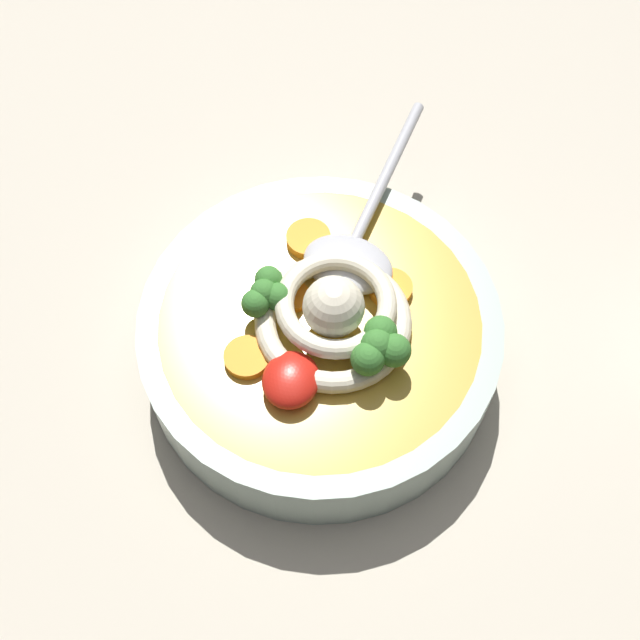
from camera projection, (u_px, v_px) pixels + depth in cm
name	position (u px, v px, depth cm)	size (l,w,h in cm)	color
table_slab	(336.00, 358.00, 58.40)	(98.63, 98.63, 3.84)	#BCB29E
soup_bowl	(320.00, 339.00, 53.95)	(23.48, 23.48, 5.18)	#9EB2A3
noodle_pile	(336.00, 314.00, 50.43)	(10.90, 10.68, 4.38)	beige
soup_spoon	(352.00, 247.00, 53.61)	(17.52, 6.62, 1.60)	#B7B7BC
chili_sauce_dollop	(291.00, 380.00, 48.73)	(3.85, 3.47, 1.73)	red
broccoli_floret_right	(266.00, 294.00, 50.70)	(3.51, 3.02, 2.77)	#7A9E60
broccoli_floret_beside_noodles	(380.00, 347.00, 48.53)	(4.06, 3.49, 3.21)	#7A9E60
carrot_slice_extra_b	(391.00, 288.00, 52.59)	(2.82, 2.82, 0.62)	orange
carrot_slice_far	(247.00, 357.00, 50.13)	(2.87, 2.87, 0.57)	orange
carrot_slice_left	(308.00, 239.00, 54.51)	(2.99, 2.99, 0.69)	orange
carrot_slice_extra_a	(295.00, 291.00, 52.58)	(2.15, 2.15, 0.51)	orange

